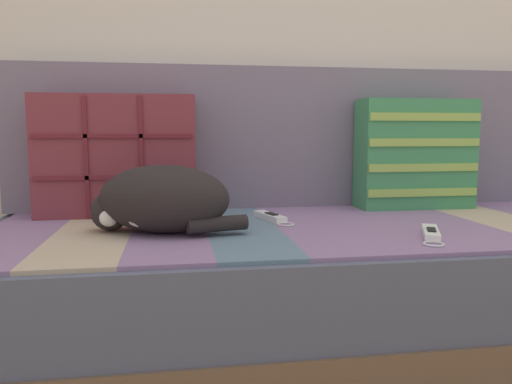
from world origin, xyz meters
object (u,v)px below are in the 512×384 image
(game_remote_far, at_px, (431,234))
(game_remote_near, at_px, (271,217))
(couch, at_px, (337,287))
(throw_pillow_striped, at_px, (415,154))
(throw_pillow_quilted, at_px, (117,156))
(sleeping_cat, at_px, (159,201))

(game_remote_far, bearing_deg, game_remote_near, 139.44)
(couch, bearing_deg, throw_pillow_striped, 32.79)
(throw_pillow_quilted, relative_size, game_remote_far, 2.37)
(sleeping_cat, bearing_deg, game_remote_far, -13.78)
(sleeping_cat, height_order, game_remote_near, sleeping_cat)
(throw_pillow_quilted, distance_m, game_remote_far, 0.94)
(sleeping_cat, xyz_separation_m, game_remote_near, (0.32, 0.13, -0.07))
(couch, bearing_deg, throw_pillow_quilted, 161.14)
(throw_pillow_quilted, distance_m, sleeping_cat, 0.34)
(throw_pillow_quilted, relative_size, throw_pillow_striped, 1.23)
(throw_pillow_quilted, distance_m, throw_pillow_striped, 0.98)
(throw_pillow_quilted, distance_m, game_remote_near, 0.51)
(game_remote_far, bearing_deg, sleeping_cat, 166.22)
(throw_pillow_quilted, xyz_separation_m, throw_pillow_striped, (0.98, -0.00, -0.00))
(couch, relative_size, game_remote_near, 10.23)
(sleeping_cat, bearing_deg, throw_pillow_quilted, 114.33)
(throw_pillow_striped, xyz_separation_m, game_remote_far, (-0.18, -0.46, -0.17))
(throw_pillow_striped, xyz_separation_m, game_remote_near, (-0.53, -0.16, -0.17))
(game_remote_far, bearing_deg, throw_pillow_striped, 68.27)
(throw_pillow_quilted, bearing_deg, throw_pillow_striped, -0.03)
(game_remote_near, xyz_separation_m, game_remote_far, (0.34, -0.30, 0.00))
(game_remote_near, bearing_deg, game_remote_far, -40.56)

